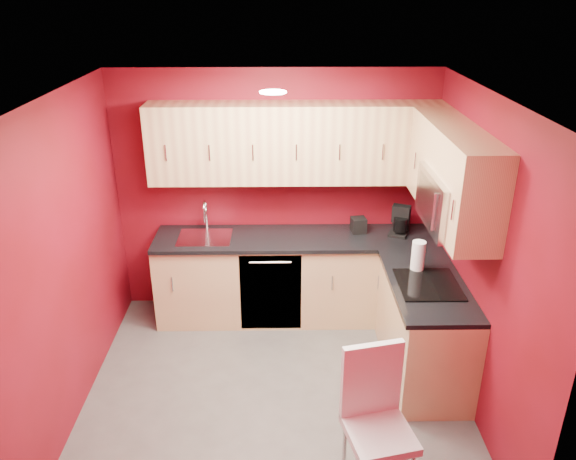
{
  "coord_description": "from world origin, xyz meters",
  "views": [
    {
      "loc": [
        0.05,
        -3.87,
        3.22
      ],
      "look_at": [
        0.11,
        0.55,
        1.27
      ],
      "focal_mm": 35.0,
      "sensor_mm": 36.0,
      "label": 1
    }
  ],
  "objects_px": {
    "microwave": "(452,201)",
    "paper_towel": "(418,256)",
    "coffee_maker": "(399,221)",
    "dining_chair": "(380,427)",
    "sink": "(205,233)",
    "napkin_holder": "(358,225)"
  },
  "relations": [
    {
      "from": "napkin_holder",
      "to": "sink",
      "type": "bearing_deg",
      "value": -176.63
    },
    {
      "from": "paper_towel",
      "to": "coffee_maker",
      "type": "bearing_deg",
      "value": 90.97
    },
    {
      "from": "sink",
      "to": "paper_towel",
      "type": "distance_m",
      "value": 2.08
    },
    {
      "from": "coffee_maker",
      "to": "napkin_holder",
      "type": "relative_size",
      "value": 1.9
    },
    {
      "from": "dining_chair",
      "to": "coffee_maker",
      "type": "bearing_deg",
      "value": 64.08
    },
    {
      "from": "napkin_holder",
      "to": "paper_towel",
      "type": "distance_m",
      "value": 0.92
    },
    {
      "from": "coffee_maker",
      "to": "dining_chair",
      "type": "xyz_separation_m",
      "value": [
        -0.53,
        -2.24,
        -0.53
      ]
    },
    {
      "from": "coffee_maker",
      "to": "dining_chair",
      "type": "bearing_deg",
      "value": -80.21
    },
    {
      "from": "dining_chair",
      "to": "microwave",
      "type": "bearing_deg",
      "value": 47.63
    },
    {
      "from": "sink",
      "to": "paper_towel",
      "type": "relative_size",
      "value": 1.91
    },
    {
      "from": "microwave",
      "to": "sink",
      "type": "height_order",
      "value": "microwave"
    },
    {
      "from": "sink",
      "to": "paper_towel",
      "type": "bearing_deg",
      "value": -20.72
    },
    {
      "from": "microwave",
      "to": "napkin_holder",
      "type": "xyz_separation_m",
      "value": [
        -0.56,
        1.09,
        -0.67
      ]
    },
    {
      "from": "sink",
      "to": "napkin_holder",
      "type": "xyz_separation_m",
      "value": [
        1.54,
        0.09,
        0.04
      ]
    },
    {
      "from": "sink",
      "to": "coffee_maker",
      "type": "bearing_deg",
      "value": 0.63
    },
    {
      "from": "microwave",
      "to": "paper_towel",
      "type": "distance_m",
      "value": 0.69
    },
    {
      "from": "microwave",
      "to": "paper_towel",
      "type": "xyz_separation_m",
      "value": [
        -0.15,
        0.27,
        -0.61
      ]
    },
    {
      "from": "napkin_holder",
      "to": "paper_towel",
      "type": "relative_size",
      "value": 0.56
    },
    {
      "from": "microwave",
      "to": "dining_chair",
      "type": "bearing_deg",
      "value": -119.8
    },
    {
      "from": "microwave",
      "to": "coffee_maker",
      "type": "xyz_separation_m",
      "value": [
        -0.16,
        1.02,
        -0.61
      ]
    },
    {
      "from": "microwave",
      "to": "coffee_maker",
      "type": "bearing_deg",
      "value": 99.06
    },
    {
      "from": "paper_towel",
      "to": "napkin_holder",
      "type": "bearing_deg",
      "value": 116.29
    }
  ]
}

